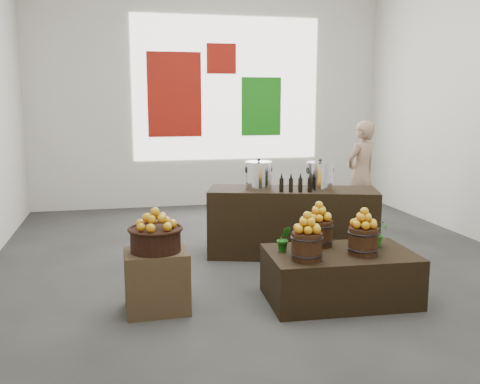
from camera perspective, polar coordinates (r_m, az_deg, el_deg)
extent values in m
plane|color=#393936|center=(6.10, 2.37, -7.58)|extent=(7.00, 7.00, 0.00)
cube|color=beige|center=(9.24, -3.26, 10.93)|extent=(6.00, 0.04, 4.00)
cube|color=white|center=(9.28, -1.38, 10.94)|extent=(3.20, 0.02, 2.40)
cube|color=maroon|center=(9.13, -7.00, 10.26)|extent=(0.90, 0.04, 1.40)
cube|color=#167912|center=(9.40, 2.27, 9.09)|extent=(0.70, 0.04, 1.00)
cube|color=maroon|center=(9.27, -2.00, 14.03)|extent=(0.50, 0.04, 0.50)
cube|color=#503925|center=(4.76, -8.86, -9.35)|extent=(0.55, 0.46, 0.54)
cylinder|color=black|center=(4.66, -8.98, -5.08)|extent=(0.43, 0.43, 0.20)
cube|color=black|center=(5.04, 10.57, -8.80)|extent=(1.36, 0.88, 0.46)
cylinder|color=#361A0E|center=(4.66, 7.13, -5.77)|extent=(0.26, 0.26, 0.24)
cylinder|color=#361A0E|center=(4.91, 13.01, -5.11)|extent=(0.26, 0.26, 0.24)
cylinder|color=#361A0E|center=(5.12, 8.36, -4.35)|extent=(0.26, 0.26, 0.24)
imported|color=#195C13|center=(5.20, 14.27, -4.25)|extent=(0.27, 0.25, 0.26)
imported|color=#195C13|center=(4.89, 4.72, -4.98)|extent=(0.14, 0.12, 0.24)
cube|color=black|center=(6.32, 5.58, -3.24)|extent=(2.04, 1.15, 0.80)
cylinder|color=silver|center=(6.23, 2.00, 1.72)|extent=(0.30, 0.30, 0.30)
cylinder|color=silver|center=(6.24, 8.50, 1.64)|extent=(0.30, 0.30, 0.30)
imported|color=#98765D|center=(7.88, 12.78, 1.88)|extent=(0.66, 0.57, 1.53)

